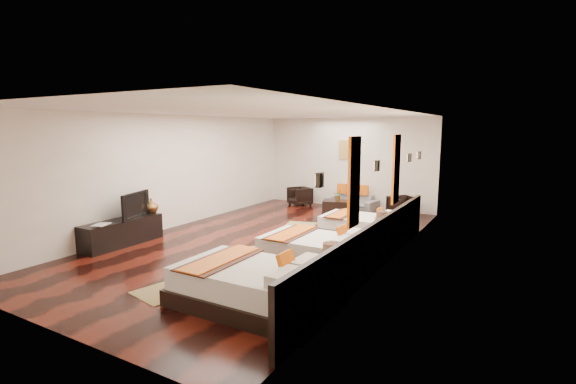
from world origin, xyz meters
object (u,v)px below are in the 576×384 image
Objects in this scene: book at (95,225)px; figurine at (151,206)px; bed_mid at (319,250)px; nightstand_a at (330,277)px; armchair_left at (300,196)px; armchair_right at (403,207)px; coffee_table at (340,208)px; table_plant at (338,195)px; bed_far at (363,226)px; tv_console at (122,232)px; nightstand_b at (381,238)px; tv at (132,205)px; bed_near at (256,285)px; sofa at (352,201)px.

figurine reaches higher than book.
bed_mid is 1.41m from nightstand_a.
armchair_right is (3.40, -0.31, 0.01)m from armchair_left.
coffee_table is at bearing 142.47° from armchair_right.
armchair_left is at bearing 125.13° from armchair_right.
bed_far is at bearing -53.69° from table_plant.
tv_console is 1.80× the size of coffee_table.
tv reaches higher than nightstand_b.
tv reaches higher than armchair_right.
book is (0.00, -0.62, 0.29)m from tv_console.
table_plant is at bearing 108.76° from bed_mid.
bed_near is at bearing -34.23° from armchair_left.
tv_console is at bearing 176.71° from nightstand_a.
armchair_right is at bearing 12.15° from coffee_table.
bed_far is 1.91× the size of tv.
coffee_table is at bearing 57.87° from figurine.
armchair_right reaches higher than coffee_table.
bed_far is 2.31× the size of nightstand_a.
sofa is at bearing 67.80° from book.
figurine is at bearing -122.13° from coffee_table.
bed_far is 5.57× the size of figurine.
armchair_left is (-3.84, 3.73, 0.00)m from nightstand_b.
table_plant reaches higher than sofa.
figurine is 5.28m from coffee_table.
armchair_left reaches higher than sofa.
nightstand_a reaches higher than book.
tv_console is at bearing -178.30° from armchair_right.
bed_near is 3.42m from nightstand_b.
book is at bearing -90.00° from tv_console.
bed_mid is 4.24m from tv.
bed_near is 2.03m from bed_mid.
figurine is at bearing -12.69° from tv.
nightstand_b is 1.23× the size of armchair_right.
bed_far is 1.86× the size of coffee_table.
book is 0.53× the size of armchair_left.
tv_console is 5.94m from table_plant.
table_plant reaches higher than book.
figurine reaches higher than bed_mid.
figurine is 5.22m from table_plant.
book is (-4.20, -1.53, 0.30)m from bed_mid.
tv is at bearing -117.84° from table_plant.
bed_mid is 4.74m from armchair_right.
bed_mid is 2.55× the size of nightstand_a.
tv_console is at bearing -103.13° from sofa.
bed_near reaches higher than coffee_table.
nightstand_a is 5.95m from coffee_table.
tv is 7.01m from armchair_right.
bed_near is at bearing -77.61° from coffee_table.
table_plant is (-1.48, 2.02, 0.30)m from bed_far.
bed_mid is 1.10× the size of bed_far.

